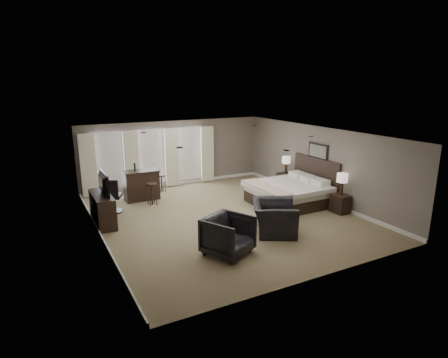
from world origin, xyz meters
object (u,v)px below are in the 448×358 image
bar_counter (141,185)px  bar_stool_right (162,183)px  tv (101,192)px  armchair_far (228,234)px  armchair_near (274,212)px  dresser (103,209)px  desk_chair (112,195)px  bed (291,183)px  bar_stool_left (152,194)px  lamp_far (286,165)px  lamp_near (342,184)px  nightstand_near (340,204)px  nightstand_far (285,182)px

bar_counter → bar_stool_right: 1.11m
tv → armchair_far: bearing=-146.3°
armchair_near → bar_counter: armchair_near is taller
dresser → bar_stool_right: size_ratio=2.32×
tv → desk_chair: (0.48, 0.90, -0.41)m
bed → bar_stool_left: (-4.20, 2.16, -0.38)m
dresser → armchair_far: bearing=-56.3°
bar_stool_right → dresser: bearing=-137.8°
tv → bar_stool_right: (2.61, 2.36, -0.65)m
tv → bar_stool_left: bearing=-59.8°
bar_counter → desk_chair: desk_chair is taller
bar_stool_left → tv: bearing=-149.8°
dresser → armchair_near: armchair_near is taller
bar_counter → armchair_near: bearing=-62.7°
bed → lamp_far: 1.72m
lamp_near → bar_stool_left: 6.27m
dresser → armchair_far: armchair_far is taller
nightstand_near → lamp_near: bearing=0.0°
desk_chair → armchair_near: bearing=158.7°
nightstand_far → bar_stool_right: (-4.31, 2.01, 0.01)m
bed → armchair_far: bed is taller
bed → tv: bed is taller
armchair_far → desk_chair: size_ratio=0.92×
bar_stool_right → armchair_far: bearing=-92.9°
lamp_near → armchair_near: size_ratio=0.52×
nightstand_near → armchair_near: 2.86m
bar_stool_left → bar_stool_right: 1.52m
nightstand_far → dresser: bearing=-177.1°
nightstand_near → armchair_near: bearing=-173.2°
bar_counter → desk_chair: 1.49m
bar_counter → bar_stool_right: bar_counter is taller
bar_counter → lamp_near: bearing=-39.6°
nightstand_far → lamp_near: lamp_near is taller
lamp_far → bar_stool_left: size_ratio=0.88×
lamp_near → tv: bearing=159.8°
armchair_far → bar_counter: (-0.64, 5.28, 0.01)m
nightstand_far → bed: bearing=-121.5°
armchair_far → bar_counter: bar_counter is taller
desk_chair → bar_stool_left: bearing=-148.2°
nightstand_near → bar_stool_left: bar_stool_left is taller
lamp_far → tv: size_ratio=0.59×
nightstand_far → lamp_far: (0.00, 0.00, 0.66)m
dresser → armchair_near: 5.01m
nightstand_near → armchair_far: size_ratio=0.56×
nightstand_near → desk_chair: bearing=151.8°
nightstand_near → bar_counter: (-5.25, 4.34, 0.24)m
nightstand_far → bar_counter: size_ratio=0.54×
dresser → bar_counter: bearing=47.0°
bed → lamp_far: (0.89, 1.45, 0.24)m
dresser → bar_counter: (1.67, 1.80, 0.08)m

